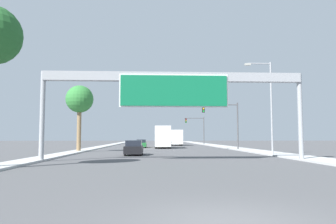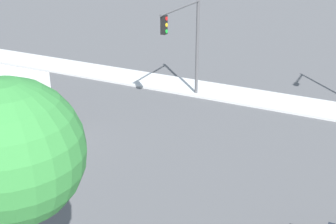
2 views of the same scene
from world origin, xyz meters
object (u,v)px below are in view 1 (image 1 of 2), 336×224
car_mid_right (134,148)px  truck_box_secondary (176,138)px  traffic_light_mid_block (198,126)px  car_near_left (141,144)px  sign_gantry (174,86)px  street_lamp_right (268,100)px  palm_tree_background (80,100)px  traffic_light_near_intersection (226,118)px  truck_box_primary (162,137)px

car_mid_right → truck_box_secondary: size_ratio=0.63×
truck_box_secondary → traffic_light_mid_block: 7.67m
car_mid_right → car_near_left: bearing=90.0°
truck_box_secondary → sign_gantry: bearing=-94.4°
traffic_light_mid_block → street_lamp_right: (1.21, -42.80, 1.18)m
car_near_left → palm_tree_background: bearing=-115.0°
traffic_light_near_intersection → street_lamp_right: 12.92m
truck_box_primary → truck_box_secondary: bearing=78.1°
truck_box_primary → palm_tree_background: (-10.65, -12.98, 4.57)m
sign_gantry → street_lamp_right: 12.41m
car_mid_right → truck_box_primary: size_ratio=0.53×
truck_box_primary → traffic_light_mid_block: (8.82, 21.36, 2.55)m
traffic_light_mid_block → street_lamp_right: size_ratio=0.68×
truck_box_secondary → traffic_light_near_intersection: bearing=-78.6°
car_near_left → truck_box_secondary: (7.00, 14.15, 1.01)m
sign_gantry → truck_box_primary: 29.01m
palm_tree_background → truck_box_secondary: bearing=64.4°
car_near_left → traffic_light_near_intersection: 16.81m
sign_gantry → truck_box_secondary: bearing=85.6°
traffic_light_near_intersection → truck_box_primary: bearing=134.9°
truck_box_secondary → car_mid_right: bearing=-100.8°
truck_box_primary → traffic_light_near_intersection: (8.59, -8.64, 2.71)m
car_mid_right → traffic_light_near_intersection: bearing=43.6°
car_near_left → traffic_light_near_intersection: (12.09, -11.03, 3.85)m
car_near_left → truck_box_primary: (3.50, -2.39, 1.14)m
truck_box_primary → traffic_light_near_intersection: traffic_light_near_intersection is taller
sign_gantry → car_mid_right: 10.54m
traffic_light_near_intersection → traffic_light_mid_block: traffic_light_near_intersection is taller
sign_gantry → traffic_light_near_intersection: size_ratio=3.06×
car_mid_right → street_lamp_right: 14.42m
traffic_light_near_intersection → street_lamp_right: size_ratio=0.70×
truck_box_primary → traffic_light_mid_block: size_ratio=1.33×
car_mid_right → car_near_left: car_mid_right is taller
truck_box_primary → car_near_left: bearing=145.7°
car_near_left → car_mid_right: bearing=-90.0°
truck_box_primary → traffic_light_mid_block: traffic_light_mid_block is taller
car_mid_right → traffic_light_mid_block: 43.48m
truck_box_secondary → traffic_light_near_intersection: traffic_light_near_intersection is taller
street_lamp_right → traffic_light_near_intersection: bearing=96.4°
truck_box_secondary → palm_tree_background: (-14.15, -29.52, 4.70)m
traffic_light_near_intersection → palm_tree_background: (-19.24, -4.34, 1.86)m
truck_box_secondary → traffic_light_near_intersection: 25.84m
truck_box_primary → traffic_light_mid_block: 23.25m
truck_box_primary → traffic_light_near_intersection: size_ratio=1.30×
sign_gantry → traffic_light_mid_block: bearing=80.0°
car_mid_right → traffic_light_near_intersection: 17.14m
truck_box_secondary → traffic_light_near_intersection: size_ratio=1.10×
sign_gantry → truck_box_secondary: 45.60m
car_mid_right → truck_box_secondary: 37.38m
traffic_light_near_intersection → traffic_light_mid_block: size_ratio=1.03×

